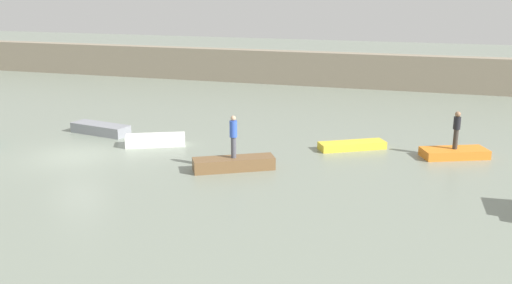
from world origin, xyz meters
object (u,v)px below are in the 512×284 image
object	(u,v)px
rowboat_brown	(234,164)
person_dark_shirt	(457,128)
rowboat_orange	(454,153)
rowboat_white	(156,140)
rowboat_yellow	(352,145)
rowboat_grey	(101,129)
person_blue_shirt	(233,134)

from	to	relation	value
rowboat_brown	person_dark_shirt	size ratio (longest dim) A/B	1.98
rowboat_orange	rowboat_white	bearing A→B (deg)	165.66
rowboat_brown	rowboat_yellow	distance (m)	6.45
rowboat_grey	person_dark_shirt	size ratio (longest dim) A/B	1.88
rowboat_brown	rowboat_orange	distance (m)	10.23
rowboat_white	person_dark_shirt	bearing A→B (deg)	-15.80
rowboat_yellow	person_dark_shirt	bearing A→B (deg)	-30.28
rowboat_yellow	person_dark_shirt	world-z (taller)	person_dark_shirt
rowboat_white	rowboat_orange	size ratio (longest dim) A/B	0.97
rowboat_white	rowboat_brown	world-z (taller)	rowboat_white
rowboat_white	rowboat_yellow	world-z (taller)	rowboat_white
rowboat_orange	person_blue_shirt	distance (m)	10.32
rowboat_brown	rowboat_orange	xyz separation A→B (m)	(9.07, 4.74, -0.07)
rowboat_grey	rowboat_brown	bearing A→B (deg)	-12.32
person_blue_shirt	rowboat_brown	bearing A→B (deg)	0.00
rowboat_brown	person_blue_shirt	xyz separation A→B (m)	(0.00, 0.00, 1.29)
rowboat_brown	person_dark_shirt	bearing A→B (deg)	-1.84
rowboat_grey	rowboat_white	world-z (taller)	rowboat_white
rowboat_brown	person_blue_shirt	bearing A→B (deg)	0.00
rowboat_brown	rowboat_yellow	world-z (taller)	rowboat_brown
rowboat_yellow	rowboat_orange	distance (m)	4.68
rowboat_brown	rowboat_orange	bearing A→B (deg)	-1.84
rowboat_white	person_blue_shirt	world-z (taller)	person_blue_shirt
rowboat_yellow	rowboat_orange	xyz separation A→B (m)	(4.68, 0.01, 0.02)
rowboat_yellow	person_blue_shirt	size ratio (longest dim) A/B	1.76
rowboat_white	rowboat_orange	distance (m)	14.20
person_dark_shirt	rowboat_white	bearing A→B (deg)	-170.91
rowboat_grey	person_blue_shirt	size ratio (longest dim) A/B	1.79
rowboat_white	rowboat_orange	xyz separation A→B (m)	(14.02, 2.24, -0.07)
rowboat_grey	rowboat_brown	size ratio (longest dim) A/B	0.95
rowboat_grey	person_dark_shirt	xyz separation A→B (m)	(17.87, 1.00, 1.12)
person_blue_shirt	rowboat_yellow	bearing A→B (deg)	47.13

